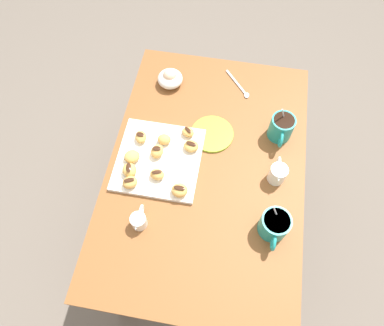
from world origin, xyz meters
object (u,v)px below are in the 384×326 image
at_px(ice_cream_bowl, 170,78).
at_px(beignet_6, 132,157).
at_px(saucer_lime_left, 213,134).
at_px(beignet_0, 157,174).
at_px(beignet_1, 180,190).
at_px(beignet_4, 164,139).
at_px(beignet_7, 129,170).
at_px(beignet_2, 157,151).
at_px(beignet_5, 130,182).
at_px(coffee_mug_teal_left, 281,127).
at_px(dining_table, 205,183).
at_px(pastry_plate_square, 159,160).
at_px(beignet_9, 188,132).
at_px(coffee_mug_teal_right, 274,225).
at_px(beignet_3, 141,137).
at_px(beignet_8, 191,146).
at_px(cream_pitcher_white, 278,173).
at_px(chocolate_sauce_pitcher, 139,220).

height_order(ice_cream_bowl, beignet_6, ice_cream_bowl).
bearing_deg(beignet_6, saucer_lime_left, 120.79).
height_order(beignet_0, beignet_1, beignet_1).
relative_size(beignet_4, beignet_7, 0.91).
distance_m(beignet_2, beignet_5, 0.15).
bearing_deg(coffee_mug_teal_left, dining_table, -53.42).
bearing_deg(pastry_plate_square, ice_cream_bowl, -175.14).
relative_size(beignet_5, beignet_9, 1.14).
relative_size(coffee_mug_teal_left, beignet_6, 2.67).
relative_size(beignet_2, beignet_4, 1.11).
xyz_separation_m(coffee_mug_teal_right, beignet_3, (-0.25, -0.50, -0.02)).
distance_m(saucer_lime_left, beignet_9, 0.10).
height_order(dining_table, beignet_6, beignet_6).
distance_m(beignet_2, beignet_7, 0.12).
bearing_deg(beignet_5, beignet_1, 90.11).
distance_m(beignet_1, beignet_9, 0.23).
bearing_deg(ice_cream_bowl, beignet_4, 7.35).
relative_size(saucer_lime_left, beignet_8, 2.96).
bearing_deg(beignet_1, beignet_6, -117.20).
relative_size(pastry_plate_square, beignet_1, 5.41).
bearing_deg(cream_pitcher_white, beignet_7, -81.59).
height_order(dining_table, beignet_2, beignet_2).
height_order(coffee_mug_teal_left, beignet_4, coffee_mug_teal_left).
distance_m(dining_table, beignet_7, 0.32).
bearing_deg(cream_pitcher_white, coffee_mug_teal_left, -179.78).
distance_m(beignet_5, beignet_7, 0.05).
bearing_deg(beignet_4, chocolate_sauce_pitcher, -3.24).
bearing_deg(beignet_7, beignet_2, 138.82).
relative_size(saucer_lime_left, beignet_2, 2.95).
bearing_deg(ice_cream_bowl, beignet_1, 15.33).
bearing_deg(ice_cream_bowl, beignet_9, 25.94).
xyz_separation_m(pastry_plate_square, coffee_mug_teal_right, (0.19, 0.42, 0.04)).
height_order(pastry_plate_square, beignet_9, beignet_9).
xyz_separation_m(beignet_0, beignet_9, (-0.19, 0.07, -0.00)).
relative_size(cream_pitcher_white, beignet_0, 2.09).
distance_m(coffee_mug_teal_right, beignet_8, 0.40).
bearing_deg(beignet_0, beignet_2, -167.36).
bearing_deg(chocolate_sauce_pitcher, coffee_mug_teal_left, 134.59).
bearing_deg(beignet_3, dining_table, 75.24).
xyz_separation_m(beignet_6, beignet_8, (-0.08, 0.20, -0.00)).
distance_m(cream_pitcher_white, beignet_1, 0.34).
bearing_deg(beignet_8, beignet_6, -68.18).
bearing_deg(cream_pitcher_white, beignet_3, -97.43).
relative_size(cream_pitcher_white, beignet_4, 2.16).
distance_m(dining_table, cream_pitcher_white, 0.30).
bearing_deg(beignet_0, saucer_lime_left, 142.19).
xyz_separation_m(cream_pitcher_white, beignet_1, (0.12, -0.32, -0.01)).
bearing_deg(pastry_plate_square, beignet_4, 174.77).
relative_size(beignet_6, beignet_7, 1.04).
bearing_deg(chocolate_sauce_pitcher, beignet_1, 138.54).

